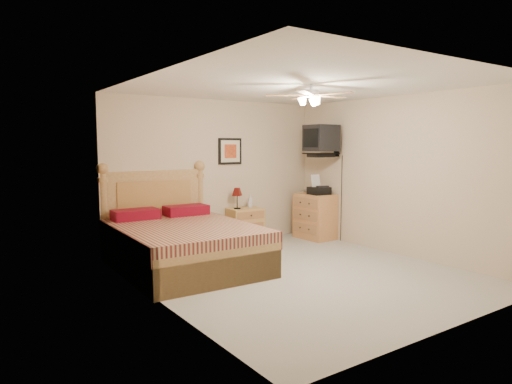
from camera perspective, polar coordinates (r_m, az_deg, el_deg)
floor at (r=6.30m, az=5.40°, el=-10.08°), size 4.50×4.50×0.00m
ceiling at (r=6.10m, az=5.64°, el=13.10°), size 4.00×4.50×0.04m
wall_back at (r=7.93m, az=-5.00°, el=2.41°), size 4.00×0.04×2.50m
wall_front at (r=4.59m, az=23.86°, el=-0.64°), size 4.00×0.04×2.50m
wall_left at (r=5.03m, az=-12.20°, el=0.26°), size 0.04×4.50×2.50m
wall_right at (r=7.52m, az=17.29°, el=1.97°), size 0.04×4.50×2.50m
bed at (r=6.45m, az=-9.06°, el=-3.05°), size 1.80×2.33×1.47m
nightstand at (r=8.06m, az=-1.37°, el=-4.24°), size 0.61×0.48×0.62m
table_lamp at (r=7.92m, az=-2.37°, el=-0.79°), size 0.21×0.21×0.37m
lotion_bottle at (r=8.10m, az=-0.75°, el=-1.13°), size 0.12×0.12×0.23m
framed_picture at (r=8.03m, az=-3.27°, el=5.11°), size 0.46×0.04×0.46m
dresser at (r=8.52m, az=7.39°, el=-3.03°), size 0.52×0.72×0.83m
fax_machine at (r=8.39m, az=7.89°, el=0.91°), size 0.37×0.39×0.36m
magazine_lower at (r=8.67m, az=6.30°, el=-0.01°), size 0.28×0.32×0.02m
magazine_upper at (r=8.66m, az=6.28°, el=0.13°), size 0.25×0.30×0.02m
wall_tv at (r=8.22m, az=8.92°, el=6.39°), size 0.56×0.46×0.58m
ceiling_fan at (r=5.94m, az=6.90°, el=11.93°), size 1.14×1.14×0.28m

